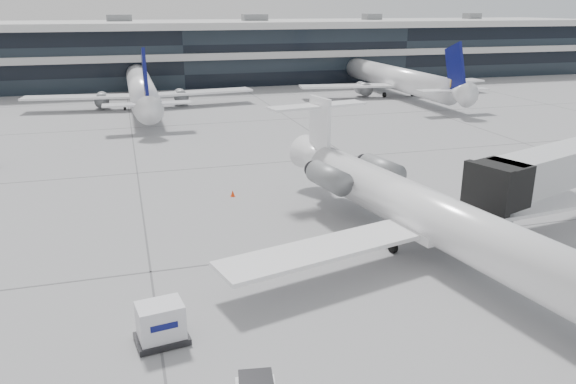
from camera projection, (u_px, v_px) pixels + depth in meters
name	position (u px, v px, depth m)	size (l,w,h in m)	color
ground	(322.00, 251.00, 33.50)	(220.00, 220.00, 0.00)	gray
terminal	(177.00, 55.00, 106.59)	(170.00, 22.00, 10.00)	black
bg_jet_center	(143.00, 107.00, 81.44)	(32.00, 40.00, 9.60)	white
bg_jet_right	(393.00, 95.00, 92.14)	(32.00, 40.00, 9.60)	white
regional_jet	(431.00, 215.00, 32.11)	(25.83, 32.21, 7.46)	white
jet_bridge	(568.00, 164.00, 37.42)	(16.10, 7.99, 5.29)	silver
cargo_uld	(161.00, 324.00, 24.12)	(2.43, 1.94, 1.81)	black
traffic_cone	(233.00, 193.00, 43.00)	(0.43, 0.43, 0.51)	#FF3C0D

